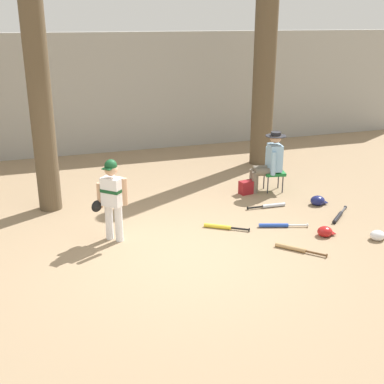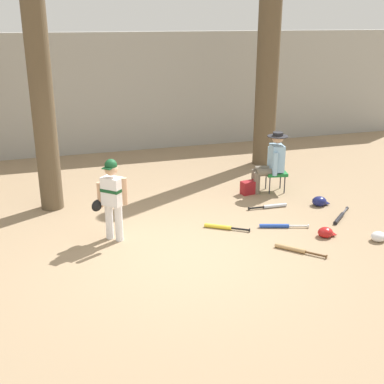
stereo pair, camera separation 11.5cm
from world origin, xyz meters
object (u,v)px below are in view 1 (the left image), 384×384
Objects in this scene: seated_spectator at (270,160)px; bat_aluminum_silver at (271,206)px; folding_stool at (274,173)px; bat_blue_youth at (277,225)px; bat_black_composite at (339,216)px; bat_wood_tan at (294,249)px; handbag_beside_stool at (248,187)px; tree_behind_spectator at (265,59)px; young_ballplayer at (111,195)px; batting_helmet_white at (378,235)px; tree_near_player at (36,54)px; batting_helmet_navy at (318,201)px; bat_yellow_trainer at (221,227)px; batting_helmet_red at (325,232)px.

bat_aluminum_silver is (-0.37, -0.85, -0.61)m from seated_spectator.
bat_blue_youth is (-0.79, -1.68, -0.33)m from folding_stool.
bat_black_composite is 1.63m from bat_wood_tan.
tree_behind_spectator is at bearing 57.75° from handbag_beside_stool.
young_ballplayer is 2.87m from bat_wood_tan.
handbag_beside_stool reaches higher than bat_black_composite.
bat_wood_tan is 1.43m from batting_helmet_white.
folding_stool is (4.29, -0.42, -2.36)m from tree_near_player.
young_ballplayer is at bearing 153.37° from bat_wood_tan.
bat_aluminum_silver is at bearing 170.13° from batting_helmet_navy.
bat_black_composite is (-0.24, -3.57, -2.38)m from tree_behind_spectator.
tree_near_player reaches higher than bat_black_composite.
folding_stool is 2.74m from bat_wood_tan.
bat_wood_tan is at bearing -56.52° from bat_yellow_trainer.
batting_helmet_navy is at bearing 4.71° from young_ballplayer.
folding_stool is 2.67m from batting_helmet_white.
bat_blue_youth is (-1.43, -3.58, -2.38)m from tree_behind_spectator.
tree_near_player is at bearing 146.89° from batting_helmet_red.
tree_near_player is 8.13× the size of bat_aluminum_silver.
batting_helmet_navy reaches higher than bat_black_composite.
tree_near_player is 9.75× the size of bat_wood_tan.
bat_yellow_trainer is 1.66m from batting_helmet_red.
seated_spectator is 1.61× the size of bat_aluminum_silver.
batting_helmet_navy is (0.42, -0.98, -0.29)m from folding_stool.
seated_spectator is at bearing -111.49° from tree_behind_spectator.
handbag_beside_stool is 1.71m from bat_blue_youth.
batting_helmet_red is (0.24, -1.40, 0.04)m from bat_aluminum_silver.
batting_helmet_navy is (2.11, 0.46, 0.05)m from bat_yellow_trainer.
batting_helmet_white is (0.47, -2.62, -0.30)m from folding_stool.
folding_stool is 1.75m from bat_black_composite.
tree_behind_spectator reaches higher than folding_stool.
bat_blue_youth is at bearing -112.08° from seated_spectator.
tree_near_player is at bearing 144.48° from bat_yellow_trainer.
batting_helmet_white is at bearing -79.85° from folding_stool.
bat_aluminum_silver is (-1.12, -2.73, -2.38)m from tree_behind_spectator.
tree_near_player is 5.58m from batting_helmet_navy.
batting_helmet_red reaches higher than bat_black_composite.
bat_black_composite is at bearing -43.59° from bat_aluminum_silver.
bat_aluminum_silver is at bearing 74.12° from bat_wood_tan.
seated_spectator is (-0.74, -1.88, -1.78)m from tree_behind_spectator.
bat_blue_youth and bat_yellow_trainer have the same top height.
tree_near_player reaches higher than folding_stool.
tree_near_player is 5.16m from tree_behind_spectator.
folding_stool is at bearing 20.64° from young_ballplayer.
batting_helmet_navy reaches higher than bat_blue_youth.
tree_near_player is 2.75m from young_ballplayer.
handbag_beside_stool is at bearing 97.98° from batting_helmet_red.
tree_behind_spectator is at bearing 68.23° from bat_blue_youth.
bat_aluminum_silver is at bearing -119.71° from folding_stool.
batting_helmet_white is (4.76, -3.03, -2.65)m from tree_near_player.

